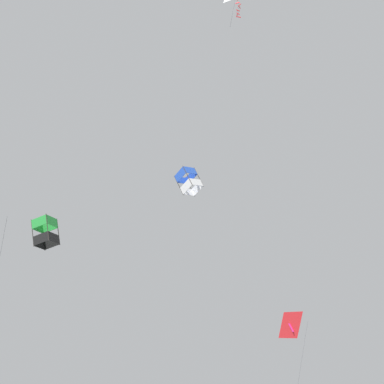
% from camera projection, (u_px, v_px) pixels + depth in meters
% --- Properties ---
extents(kite_box_near_left, '(1.13, 1.64, 1.76)m').
position_uv_depth(kite_box_near_left, '(189.00, 181.00, 34.44)').
color(kite_box_near_left, blue).
extents(kite_box_highest, '(3.63, 3.35, 9.39)m').
position_uv_depth(kite_box_highest, '(45.00, 233.00, 31.87)').
color(kite_box_highest, green).
extents(kite_delta_far_centre, '(2.55, 1.74, 8.18)m').
position_uv_depth(kite_delta_far_centre, '(291.00, 326.00, 36.37)').
color(kite_delta_far_centre, red).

